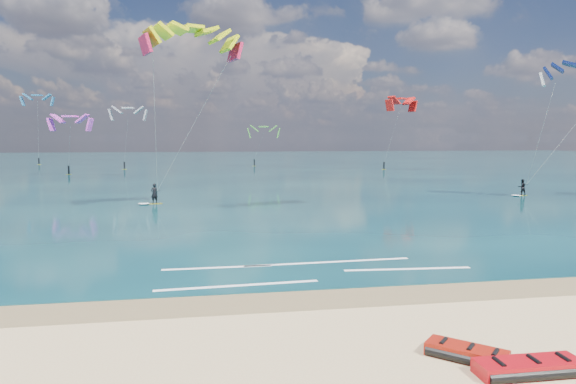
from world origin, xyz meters
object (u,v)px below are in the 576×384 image
(kitesurfer_main, at_px, (173,111))
(packed_kite_left, at_px, (528,374))
(kitesurfer_far, at_px, (554,122))
(packed_kite_mid, at_px, (466,359))

(kitesurfer_main, bearing_deg, packed_kite_left, -80.19)
(kitesurfer_far, bearing_deg, kitesurfer_main, 165.87)
(packed_kite_left, height_order, packed_kite_mid, packed_kite_left)
(packed_kite_left, distance_m, kitesurfer_main, 34.12)
(packed_kite_mid, xyz_separation_m, kitesurfer_far, (26.02, 31.82, 7.26))
(kitesurfer_main, height_order, kitesurfer_far, kitesurfer_main)
(packed_kite_left, xyz_separation_m, packed_kite_mid, (-1.05, 1.05, 0.00))
(packed_kite_left, bearing_deg, packed_kite_mid, 135.82)
(packed_kite_mid, distance_m, kitesurfer_main, 32.84)
(packed_kite_left, relative_size, packed_kite_mid, 1.27)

